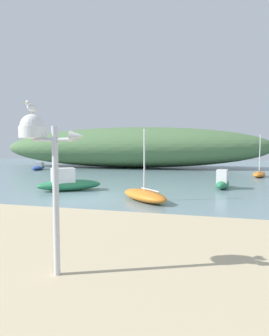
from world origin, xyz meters
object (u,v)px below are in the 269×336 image
Objects in this scene: motorboat_west_reach at (68,182)px; motorboat_far_right at (38,167)px; motorboat_by_sandbar at (223,182)px; sailboat_outer_mooring at (144,195)px; seagull_on_radar at (32,107)px; sailboat_east_reach at (259,174)px; mast_structure at (40,142)px.

motorboat_west_reach is 1.02× the size of motorboat_far_right.
sailboat_outer_mooring is (-4.23, -5.81, -0.17)m from motorboat_by_sandbar.
seagull_on_radar is 0.09× the size of sailboat_outer_mooring.
sailboat_east_reach is at bearing 70.68° from seagull_on_radar.
seagull_on_radar is at bearing -109.32° from sailboat_east_reach.
seagull_on_radar reaches higher than motorboat_by_sandbar.
seagull_on_radar is at bearing -55.77° from motorboat_far_right.
sailboat_east_reach is (8.32, 24.13, -2.50)m from mast_structure.
mast_structure is 8.95× the size of seagull_on_radar.
sailboat_east_reach reaches higher than sailboat_outer_mooring.
seagull_on_radar is 0.08× the size of sailboat_east_reach.
sailboat_outer_mooring reaches higher than motorboat_by_sandbar.
mast_structure is at bearing -106.25° from motorboat_by_sandbar.
sailboat_east_reach is 10.18m from motorboat_by_sandbar.
motorboat_west_reach is at bearing 158.16° from sailboat_outer_mooring.
motorboat_west_reach is (-5.57, 11.23, -2.26)m from mast_structure.
sailboat_east_reach is (8.46, 24.15, -3.18)m from seagull_on_radar.
sailboat_east_reach is 1.49× the size of motorboat_by_sandbar.
motorboat_far_right is (-18.60, 27.34, -3.10)m from seagull_on_radar.
motorboat_by_sandbar is 0.68× the size of motorboat_west_reach.
motorboat_far_right is at bearing 173.28° from sailboat_east_reach.
mast_structure is 1.11× the size of motorboat_by_sandbar.
motorboat_by_sandbar is at bearing 19.75° from motorboat_west_reach.
sailboat_east_reach reaches higher than motorboat_west_reach.
sailboat_east_reach is 1.03× the size of motorboat_far_right.
mast_structure is at bearing -63.63° from motorboat_west_reach.
seagull_on_radar is 0.12× the size of motorboat_by_sandbar.
mast_structure is 0.75× the size of motorboat_west_reach.
mast_structure is 25.65m from sailboat_east_reach.
seagull_on_radar is 0.08× the size of motorboat_west_reach.
motorboat_west_reach is (-5.42, 11.25, -2.95)m from seagull_on_radar.
seagull_on_radar is 9.53m from sailboat_outer_mooring.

